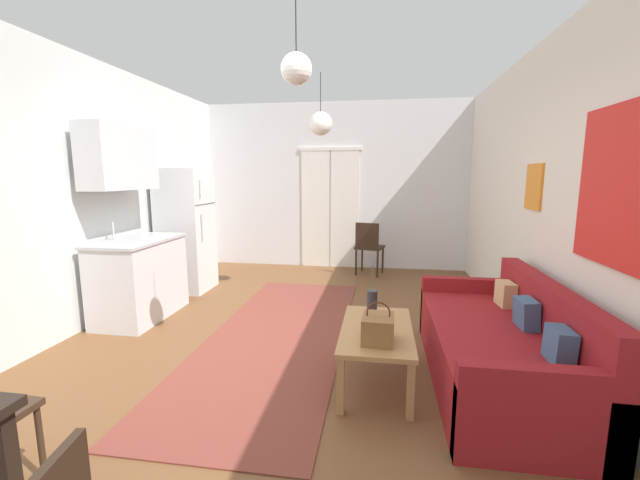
{
  "coord_description": "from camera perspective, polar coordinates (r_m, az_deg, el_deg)",
  "views": [
    {
      "loc": [
        0.81,
        -3.35,
        1.61
      ],
      "look_at": [
        0.12,
        1.15,
        0.87
      ],
      "focal_mm": 22.16,
      "sensor_mm": 36.0,
      "label": 1
    }
  ],
  "objects": [
    {
      "name": "bamboo_vase",
      "position": [
        3.38,
        7.51,
        -9.05
      ],
      "size": [
        0.09,
        0.09,
        0.44
      ],
      "color": "#2D2D33",
      "rests_on": "coffee_table"
    },
    {
      "name": "accent_chair",
      "position": [
        6.47,
        7.05,
        -0.73
      ],
      "size": [
        0.5,
        0.49,
        0.87
      ],
      "rotation": [
        0.0,
        0.0,
        2.9
      ],
      "color": "black",
      "rests_on": "ground_plane"
    },
    {
      "name": "wall_left",
      "position": [
        4.59,
        -34.43,
        5.36
      ],
      "size": [
        0.12,
        7.32,
        2.86
      ],
      "color": "silver",
      "rests_on": "ground_plane"
    },
    {
      "name": "area_rug",
      "position": [
        4.19,
        -6.02,
        -13.4
      ],
      "size": [
        1.34,
        3.77,
        0.01
      ],
      "primitive_type": "cube",
      "color": "brown",
      "rests_on": "ground_plane"
    },
    {
      "name": "pendant_lamp_far",
      "position": [
        5.1,
        0.09,
        16.45
      ],
      "size": [
        0.29,
        0.29,
        0.75
      ],
      "color": "black"
    },
    {
      "name": "coffee_table",
      "position": [
        3.2,
        8.17,
        -13.42
      ],
      "size": [
        0.55,
        1.02,
        0.44
      ],
      "color": "#B27F4C",
      "rests_on": "ground_plane"
    },
    {
      "name": "couch",
      "position": [
        3.5,
        25.02,
        -14.16
      ],
      "size": [
        0.92,
        2.0,
        0.81
      ],
      "color": "maroon",
      "rests_on": "ground_plane"
    },
    {
      "name": "handbag",
      "position": [
        2.91,
        8.38,
        -12.5
      ],
      "size": [
        0.23,
        0.28,
        0.29
      ],
      "color": "brown",
      "rests_on": "coffee_table"
    },
    {
      "name": "pendant_lamp_near",
      "position": [
        3.16,
        -3.44,
        23.46
      ],
      "size": [
        0.23,
        0.23,
        0.59
      ],
      "color": "black"
    },
    {
      "name": "refrigerator",
      "position": [
        5.86,
        -18.77,
        1.35
      ],
      "size": [
        0.64,
        0.65,
        1.71
      ],
      "color": "white",
      "rests_on": "ground_plane"
    },
    {
      "name": "wall_back",
      "position": [
        7.0,
        2.09,
        7.65
      ],
      "size": [
        4.73,
        0.13,
        2.86
      ],
      "color": "silver",
      "rests_on": "ground_plane"
    },
    {
      "name": "ground_plane",
      "position": [
        3.83,
        -4.59,
        -16.55
      ],
      "size": [
        5.13,
        7.72,
        0.1
      ],
      "primitive_type": "cube",
      "color": "brown"
    },
    {
      "name": "kitchen_counter",
      "position": [
        4.91,
        -25.2,
        -0.94
      ],
      "size": [
        0.62,
        1.11,
        2.15
      ],
      "color": "silver",
      "rests_on": "ground_plane"
    },
    {
      "name": "wall_right",
      "position": [
        3.67,
        33.04,
        4.92
      ],
      "size": [
        0.12,
        7.32,
        2.86
      ],
      "color": "silver",
      "rests_on": "ground_plane"
    }
  ]
}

